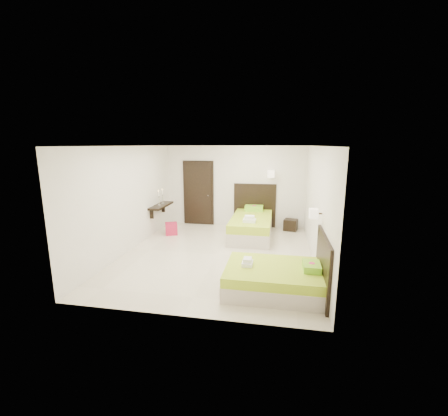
% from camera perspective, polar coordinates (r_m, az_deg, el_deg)
% --- Properties ---
extents(floor, '(5.50, 5.50, 0.00)m').
position_cam_1_polar(floor, '(7.41, -1.19, -8.80)').
color(floor, beige).
rests_on(floor, ground).
extents(bed_single, '(1.35, 2.25, 1.86)m').
position_cam_1_polar(bed_single, '(8.83, 5.30, -3.13)').
color(bed_single, '#BDB2A1').
rests_on(bed_single, ground).
extents(bed_double, '(1.75, 1.49, 1.45)m').
position_cam_1_polar(bed_double, '(5.68, 10.13, -12.88)').
color(bed_double, '#BDB2A1').
rests_on(bed_double, ground).
extents(nightstand, '(0.47, 0.44, 0.35)m').
position_cam_1_polar(nightstand, '(9.58, 12.57, -3.15)').
color(nightstand, black).
rests_on(nightstand, ground).
extents(ottoman, '(0.45, 0.45, 0.34)m').
position_cam_1_polar(ottoman, '(9.09, -10.00, -3.90)').
color(ottoman, '#A71637').
rests_on(ottoman, ground).
extents(door, '(1.02, 0.15, 2.14)m').
position_cam_1_polar(door, '(9.96, -4.89, 2.82)').
color(door, black).
rests_on(door, ground).
extents(console_shelf, '(0.35, 1.20, 0.78)m').
position_cam_1_polar(console_shelf, '(9.26, -11.94, 0.43)').
color(console_shelf, black).
rests_on(console_shelf, ground).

